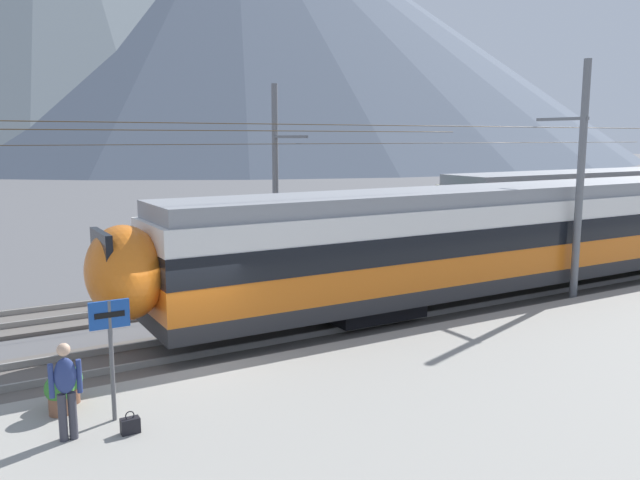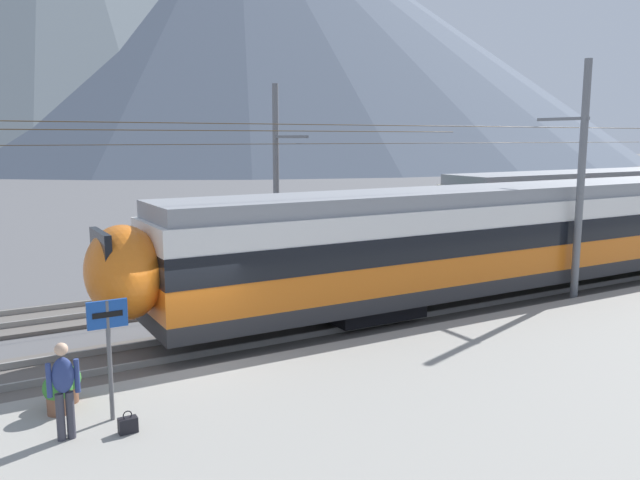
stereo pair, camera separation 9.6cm
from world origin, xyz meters
The scene contains 13 objects.
ground_plane centered at (0.00, 0.00, 0.00)m, with size 400.00×400.00×0.00m, color #565659.
platform_slab centered at (0.00, -5.21, 0.19)m, with size 120.00×8.42×0.38m, color gray.
track_near centered at (0.00, 1.04, 0.07)m, with size 120.00×3.00×0.28m.
track_far centered at (0.00, 6.09, 0.07)m, with size 120.00×3.00×0.28m.
train_near_platform centered at (15.56, 1.04, 2.23)m, with size 34.83×2.88×4.27m.
catenary_mast_mid centered at (12.85, -0.55, 4.09)m, with size 38.38×2.00×7.83m.
catenary_mast_far_side centered at (6.59, 8.31, 3.90)m, with size 38.38×2.70×7.47m.
platform_sign centered at (-2.27, -2.78, 2.01)m, with size 0.70×0.08×2.22m.
passenger_walking centered at (-3.12, -3.18, 1.32)m, with size 0.53×0.22×1.69m.
handbag_beside_passenger centered at (-2.16, -3.46, 0.52)m, with size 0.32×0.18×0.40m.
potted_plant_platform_edge centered at (-3.07, -2.01, 0.81)m, with size 0.53×0.53×0.76m.
potted_plant_by_shelter centered at (-2.84, -1.57, 0.80)m, with size 0.51×0.51×0.73m.
mountain_right_ridge centered at (70.19, 160.45, 37.96)m, with size 211.97×211.97×75.92m, color #515B6B.
Camera 2 is at (-4.49, -14.13, 5.42)m, focal length 35.98 mm.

